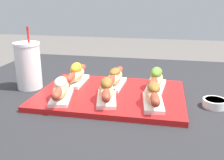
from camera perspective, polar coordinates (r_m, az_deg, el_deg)
name	(u,v)px	position (r m, az deg, el deg)	size (l,w,h in m)	color
serving_tray	(111,95)	(0.93, -0.25, -3.24)	(0.51, 0.37, 0.02)	red
hot_dog_0	(61,89)	(0.88, -11.05, -1.91)	(0.09, 0.20, 0.07)	white
hot_dog_1	(106,90)	(0.85, -1.21, -2.23)	(0.09, 0.20, 0.08)	white
hot_dog_2	(153,94)	(0.83, 9.00, -3.06)	(0.08, 0.20, 0.07)	white
hot_dog_3	(76,74)	(1.03, -7.76, 1.27)	(0.06, 0.20, 0.08)	white
hot_dog_4	(115,77)	(0.99, 0.66, 0.58)	(0.07, 0.20, 0.07)	white
hot_dog_5	(156,79)	(0.97, 9.55, 0.20)	(0.07, 0.20, 0.08)	white
sauce_bowl	(215,103)	(0.91, 21.44, -4.63)	(0.08, 0.08, 0.03)	white
drink_cup	(28,66)	(1.05, -17.76, 3.02)	(0.10, 0.10, 0.24)	white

